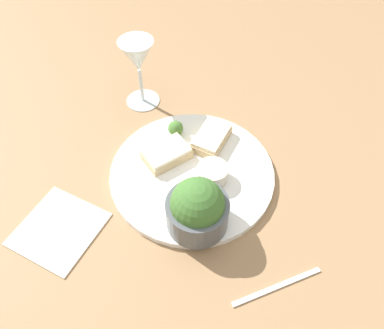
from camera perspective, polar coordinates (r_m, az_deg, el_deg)
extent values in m
plane|color=#93704C|center=(0.75, 0.00, -1.64)|extent=(4.00, 4.00, 0.00)
cylinder|color=white|center=(0.74, 0.00, -1.31)|extent=(0.32, 0.32, 0.01)
cylinder|color=#4C5156|center=(0.65, 0.81, -7.44)|extent=(0.11, 0.11, 0.06)
sphere|color=#3D6B2D|center=(0.62, 0.84, -6.04)|extent=(0.09, 0.09, 0.09)
cylinder|color=beige|center=(0.71, 3.14, -1.34)|extent=(0.06, 0.06, 0.03)
cylinder|color=tan|center=(0.70, 3.18, -0.78)|extent=(0.05, 0.05, 0.01)
cube|color=#D1B27F|center=(0.75, -3.85, 1.46)|extent=(0.10, 0.07, 0.02)
cube|color=#F4E5C1|center=(0.74, -3.90, 2.11)|extent=(0.09, 0.07, 0.01)
cube|color=#D1B27F|center=(0.78, 2.94, 3.88)|extent=(0.11, 0.08, 0.02)
cube|color=#F4E5C1|center=(0.77, 2.98, 4.53)|extent=(0.10, 0.08, 0.01)
cylinder|color=silver|center=(0.90, -7.45, 9.72)|extent=(0.08, 0.08, 0.01)
cylinder|color=silver|center=(0.88, -7.75, 11.88)|extent=(0.01, 0.01, 0.08)
cone|color=silver|center=(0.83, -8.33, 16.01)|extent=(0.08, 0.08, 0.07)
sphere|color=#477533|center=(0.79, -2.52, 5.55)|extent=(0.03, 0.03, 0.03)
cube|color=beige|center=(0.72, -19.67, -9.18)|extent=(0.18, 0.17, 0.01)
cube|color=silver|center=(0.65, 12.85, -17.64)|extent=(0.15, 0.07, 0.01)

